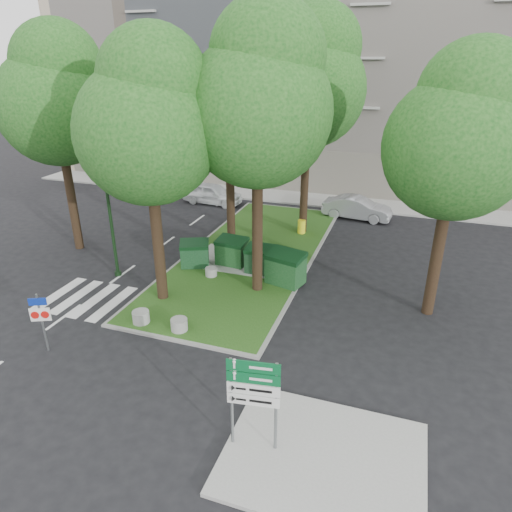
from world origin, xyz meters
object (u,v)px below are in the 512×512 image
at_px(tree_median_near_right, 260,98).
at_px(dumpster_b, 232,251).
at_px(dumpster_a, 195,254).
at_px(litter_bin, 302,227).
at_px(tree_street_left, 57,96).
at_px(dumpster_c, 261,259).
at_px(tree_median_near_left, 149,119).
at_px(tree_median_far, 311,78).
at_px(tree_median_mid, 231,110).
at_px(car_silver, 357,208).
at_px(street_lamp, 108,201).
at_px(bollard_right, 179,325).
at_px(bollard_mid, 211,272).
at_px(car_white, 212,193).
at_px(directional_sign, 254,391).
at_px(tree_street_right, 461,134).
at_px(bollard_left, 141,317).
at_px(dumpster_d, 286,268).
at_px(traffic_sign_pole, 41,315).

distance_m(tree_median_near_right, dumpster_b, 7.77).
bearing_deg(dumpster_a, litter_bin, 33.92).
xyz_separation_m(tree_street_left, dumpster_c, (10.03, 0.09, -6.91)).
relative_size(tree_median_near_left, tree_median_far, 0.88).
height_order(tree_median_near_right, tree_median_mid, tree_median_near_right).
bearing_deg(car_silver, litter_bin, 151.73).
bearing_deg(tree_median_mid, tree_median_near_left, -94.40).
height_order(litter_bin, car_silver, car_silver).
relative_size(tree_median_mid, tree_median_far, 0.84).
height_order(tree_median_near_left, dumpster_b, tree_median_near_left).
xyz_separation_m(tree_median_near_right, street_lamp, (-6.72, -0.72, -4.40)).
relative_size(tree_median_near_left, dumpster_b, 6.90).
xyz_separation_m(dumpster_b, bollard_right, (0.31, -6.03, -0.42)).
height_order(bollard_mid, litter_bin, litter_bin).
bearing_deg(bollard_right, tree_median_far, 80.35).
bearing_deg(bollard_mid, car_white, 113.65).
distance_m(bollard_mid, directional_sign, 10.23).
distance_m(tree_street_right, bollard_left, 13.14).
distance_m(tree_street_left, car_white, 12.21).
bearing_deg(tree_median_near_left, bollard_mid, 67.63).
distance_m(dumpster_d, car_white, 12.86).
height_order(tree_median_near_left, bollard_mid, tree_median_near_left).
bearing_deg(bollard_left, tree_street_left, 142.01).
xyz_separation_m(tree_median_near_right, tree_street_right, (7.00, 0.50, -1.00)).
xyz_separation_m(tree_street_right, car_white, (-14.09, 10.44, -6.28)).
bearing_deg(traffic_sign_pole, bollard_right, 8.75).
relative_size(bollard_right, car_white, 0.15).
height_order(dumpster_c, directional_sign, directional_sign).
height_order(bollard_left, bollard_mid, bollard_left).
distance_m(tree_median_near_right, car_silver, 13.45).
height_order(dumpster_a, bollard_right, dumpster_a).
relative_size(tree_street_left, litter_bin, 14.37).
distance_m(bollard_right, bollard_mid, 4.56).
xyz_separation_m(dumpster_b, dumpster_c, (1.60, -0.39, -0.03)).
bearing_deg(car_silver, dumpster_d, 175.35).
xyz_separation_m(tree_street_right, bollard_right, (-8.76, -4.56, -6.64)).
xyz_separation_m(bollard_right, bollard_mid, (-0.73, 4.50, -0.03)).
distance_m(dumpster_d, litter_bin, 6.29).
bearing_deg(dumpster_b, tree_median_mid, 115.31).
bearing_deg(directional_sign, tree_street_left, 134.71).
height_order(tree_median_near_right, bollard_left, tree_median_near_right).
distance_m(tree_street_right, street_lamp, 14.19).
relative_size(dumpster_d, bollard_right, 2.95).
relative_size(dumpster_b, car_white, 0.37).
height_order(dumpster_c, traffic_sign_pole, traffic_sign_pole).
bearing_deg(tree_median_near_right, car_silver, 76.16).
bearing_deg(bollard_right, litter_bin, 80.40).
bearing_deg(dumpster_b, tree_median_far, 72.78).
relative_size(dumpster_b, street_lamp, 0.27).
xyz_separation_m(tree_median_far, directional_sign, (2.41, -15.78, -6.43)).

